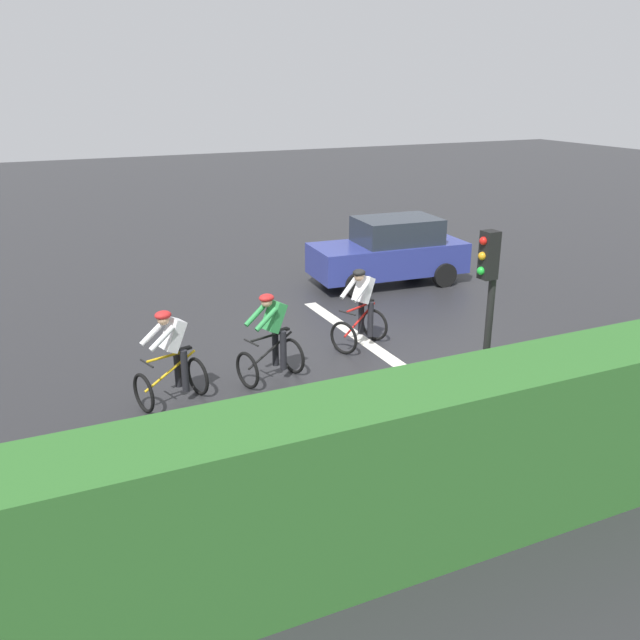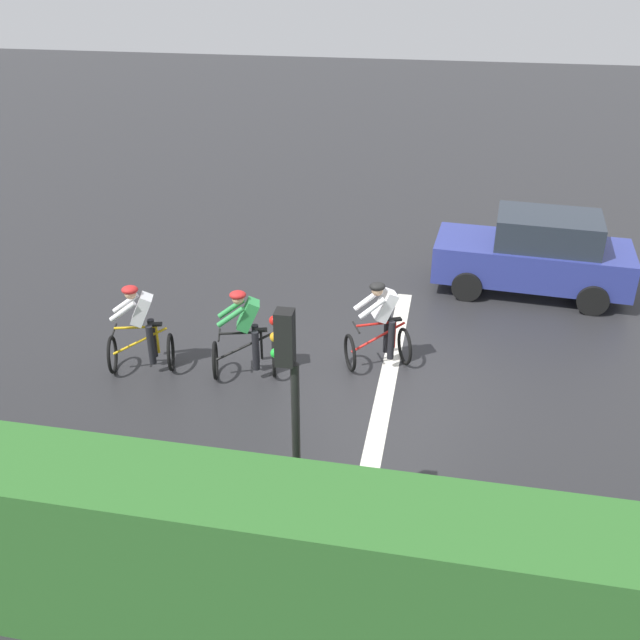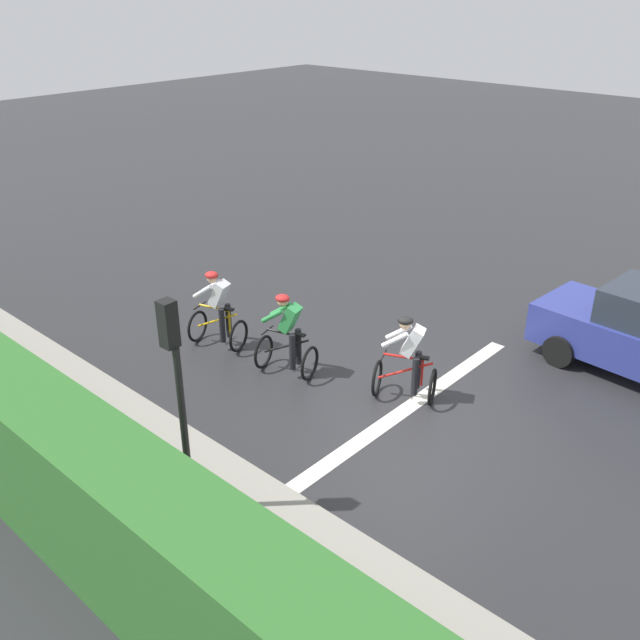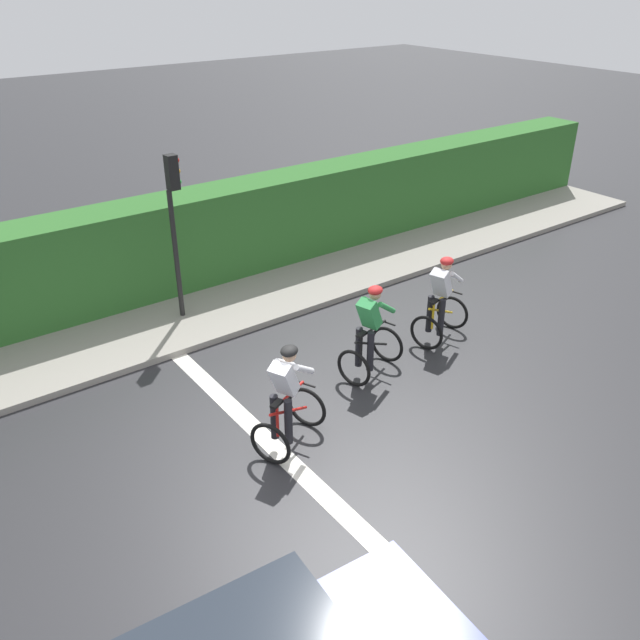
# 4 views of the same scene
# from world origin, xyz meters

# --- Properties ---
(ground_plane) EXTENTS (80.00, 80.00, 0.00)m
(ground_plane) POSITION_xyz_m (0.00, 0.00, 0.00)
(ground_plane) COLOR #28282B
(sidewalk_kerb) EXTENTS (2.80, 25.31, 0.12)m
(sidewalk_kerb) POSITION_xyz_m (-4.23, 2.00, 0.06)
(sidewalk_kerb) COLOR gray
(sidewalk_kerb) RESTS_ON ground
(stone_wall_low) EXTENTS (0.44, 25.31, 0.57)m
(stone_wall_low) POSITION_xyz_m (-5.13, 2.00, 0.29)
(stone_wall_low) COLOR gray
(stone_wall_low) RESTS_ON ground
(hedge_wall) EXTENTS (1.10, 25.31, 2.09)m
(hedge_wall) POSITION_xyz_m (-5.43, 2.00, 1.05)
(hedge_wall) COLOR #2D6628
(hedge_wall) RESTS_ON ground
(road_marking_stop_line) EXTENTS (7.00, 0.30, 0.01)m
(road_marking_stop_line) POSITION_xyz_m (0.00, 0.12, 0.00)
(road_marking_stop_line) COLOR silver
(road_marking_stop_line) RESTS_ON ground
(cyclist_lead) EXTENTS (0.95, 1.23, 1.66)m
(cyclist_lead) POSITION_xyz_m (-0.48, 4.41, 0.80)
(cyclist_lead) COLOR black
(cyclist_lead) RESTS_ON ground
(cyclist_second) EXTENTS (0.94, 1.22, 1.66)m
(cyclist_second) POSITION_xyz_m (-0.32, 2.56, 0.80)
(cyclist_second) COLOR black
(cyclist_second) RESTS_ON ground
(cyclist_mid) EXTENTS (1.06, 1.26, 1.66)m
(cyclist_mid) POSITION_xyz_m (0.46, 0.33, 0.80)
(cyclist_mid) COLOR black
(cyclist_mid) RESTS_ON ground
(car_navy) EXTENTS (2.10, 4.21, 1.76)m
(car_navy) POSITION_xyz_m (4.24, -2.57, 0.87)
(car_navy) COLOR navy
(car_navy) RESTS_ON ground
(traffic_light_near_crossing) EXTENTS (0.21, 0.31, 3.34)m
(traffic_light_near_crossing) POSITION_xyz_m (-4.07, 0.87, 2.22)
(traffic_light_near_crossing) COLOR black
(traffic_light_near_crossing) RESTS_ON ground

